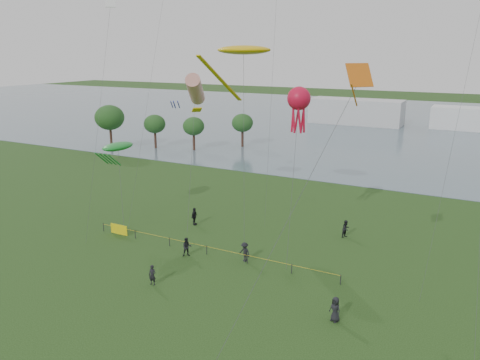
% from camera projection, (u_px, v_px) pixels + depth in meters
% --- Properties ---
extents(ground_plane, '(400.00, 400.00, 0.00)m').
position_uv_depth(ground_plane, '(165.00, 344.00, 28.59)').
color(ground_plane, '#183510').
extents(lake, '(400.00, 120.00, 0.08)m').
position_uv_depth(lake, '(409.00, 124.00, 114.15)').
color(lake, slate).
rests_on(lake, ground_plane).
extents(pavilion_left, '(22.00, 8.00, 6.00)m').
position_uv_depth(pavilion_left, '(356.00, 112.00, 114.40)').
color(pavilion_left, silver).
rests_on(pavilion_left, ground_plane).
extents(pavilion_right, '(18.00, 7.00, 5.00)m').
position_uv_depth(pavilion_right, '(474.00, 119.00, 105.57)').
color(pavilion_right, white).
rests_on(pavilion_right, ground_plane).
extents(trees, '(24.11, 18.22, 8.12)m').
position_uv_depth(trees, '(159.00, 122.00, 84.06)').
color(trees, '#382219').
rests_on(trees, ground_plane).
extents(fence, '(24.07, 0.07, 1.05)m').
position_uv_depth(fence, '(151.00, 236.00, 43.82)').
color(fence, black).
rests_on(fence, ground_plane).
extents(spectator_a, '(1.05, 1.02, 1.70)m').
position_uv_depth(spectator_a, '(187.00, 247.00, 40.71)').
color(spectator_a, black).
rests_on(spectator_a, ground_plane).
extents(spectator_b, '(1.25, 0.95, 1.71)m').
position_uv_depth(spectator_b, '(245.00, 252.00, 39.69)').
color(spectator_b, black).
rests_on(spectator_b, ground_plane).
extents(spectator_c, '(0.53, 1.10, 1.82)m').
position_uv_depth(spectator_c, '(194.00, 216.00, 48.06)').
color(spectator_c, black).
rests_on(spectator_c, ground_plane).
extents(spectator_d, '(1.01, 0.88, 1.73)m').
position_uv_depth(spectator_d, '(335.00, 309.00, 30.86)').
color(spectator_d, black).
rests_on(spectator_d, ground_plane).
extents(spectator_f, '(0.63, 0.45, 1.61)m').
position_uv_depth(spectator_f, '(152.00, 275.00, 35.70)').
color(spectator_f, black).
rests_on(spectator_f, ground_plane).
extents(spectator_g, '(0.93, 1.02, 1.71)m').
position_uv_depth(spectator_g, '(346.00, 229.00, 44.85)').
color(spectator_g, black).
rests_on(spectator_g, ground_plane).
extents(kite_stingray, '(6.04, 10.08, 17.83)m').
position_uv_depth(kite_stingray, '(243.00, 51.00, 41.89)').
color(kite_stingray, '#3F3F42').
extents(kite_windsock, '(5.55, 9.44, 15.19)m').
position_uv_depth(kite_windsock, '(195.00, 89.00, 50.11)').
color(kite_windsock, '#3F3F42').
extents(kite_creature, '(4.46, 5.61, 8.25)m').
position_uv_depth(kite_creature, '(118.00, 147.00, 47.99)').
color(kite_creature, '#3F3F42').
extents(kite_octopus, '(2.15, 5.76, 14.47)m').
position_uv_depth(kite_octopus, '(299.00, 100.00, 39.43)').
color(kite_octopus, '#3F3F42').
extents(kite_delta, '(6.12, 8.92, 16.70)m').
position_uv_depth(kite_delta, '(352.00, 90.00, 25.32)').
color(kite_delta, '#3F3F42').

